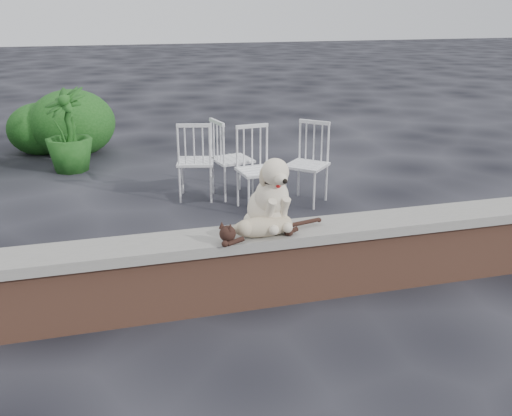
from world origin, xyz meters
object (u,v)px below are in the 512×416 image
object	(u,v)px
cat	(263,225)
chair_b	(258,169)
chair_d	(307,164)
dog	(268,192)
chair_e	(232,158)
chair_c	(196,160)
potted_plant_b	(68,130)

from	to	relation	value
cat	chair_b	xyz separation A→B (m)	(0.57, 2.15, -0.20)
cat	chair_d	size ratio (longest dim) A/B	1.10
dog	chair_b	distance (m)	2.10
chair_e	chair_d	size ratio (longest dim) A/B	1.00
chair_c	cat	bearing A→B (deg)	104.08
cat	chair_c	size ratio (longest dim) A/B	1.10
cat	potted_plant_b	distance (m)	4.64
cat	chair_d	distance (m)	2.53
chair_e	potted_plant_b	world-z (taller)	potted_plant_b
dog	chair_d	xyz separation A→B (m)	(1.10, 2.08, -0.41)
chair_b	chair_c	bearing A→B (deg)	130.17
chair_e	chair_d	distance (m)	0.90
chair_d	chair_c	bearing A→B (deg)	-158.51
dog	cat	distance (m)	0.27
cat	chair_d	world-z (taller)	chair_d
chair_c	chair_d	size ratio (longest dim) A/B	1.00
chair_e	potted_plant_b	distance (m)	2.55
chair_c	chair_b	world-z (taller)	same
chair_b	potted_plant_b	distance (m)	3.05
cat	chair_e	bearing A→B (deg)	72.55
cat	chair_c	distance (m)	2.74
dog	chair_c	size ratio (longest dim) A/B	0.63
chair_d	potted_plant_b	distance (m)	3.44
potted_plant_b	chair_d	bearing A→B (deg)	-38.85
dog	chair_e	bearing A→B (deg)	73.81
cat	chair_c	bearing A→B (deg)	81.71
chair_e	chair_b	bearing A→B (deg)	-175.32
chair_b	chair_d	world-z (taller)	same
cat	potted_plant_b	size ratio (longest dim) A/B	0.90
dog	chair_e	world-z (taller)	dog
chair_e	dog	bearing A→B (deg)	160.95
potted_plant_b	chair_c	bearing A→B (deg)	-48.22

